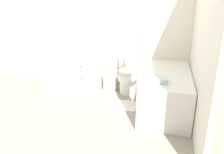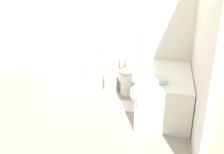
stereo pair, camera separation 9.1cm
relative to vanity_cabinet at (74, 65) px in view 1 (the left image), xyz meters
name	(u,v)px [view 1 (the left image)]	position (x,y,z in m)	size (l,w,h in m)	color
ground_plane	(83,133)	(0.77, -1.52, -0.43)	(14.00, 14.00, 0.00)	gray
wall_back	(116,21)	(0.76, 0.28, 0.82)	(8.00, 0.06, 2.50)	silver
wall_right	(201,29)	(2.14, -0.63, 0.82)	(0.05, 2.78, 2.50)	silver
vanity_cabinet	(74,65)	(0.00, 0.00, 0.00)	(1.15, 0.55, 0.84)	silver
sink_faucet	(77,40)	(0.00, 0.17, 0.45)	(0.14, 0.12, 0.12)	silver
toilet	(129,74)	(1.09, -0.08, -0.07)	(0.41, 0.62, 0.75)	silver
bathtub	(167,90)	(1.77, -0.51, -0.14)	(0.67, 1.54, 0.58)	silver
shower_curtain	(141,57)	(1.42, -1.08, 0.51)	(0.01, 0.46, 1.86)	silver
wastebasket	(110,82)	(0.72, -0.02, -0.29)	(0.27, 0.27, 0.28)	silver
tissue_box	(93,42)	(0.40, -0.01, 0.46)	(0.13, 0.13, 0.11)	white
soap_dispenser	(98,42)	(0.50, -0.01, 0.47)	(0.05, 0.05, 0.13)	silver
hand_towel_folded	(49,43)	(-0.42, -0.14, 0.44)	(0.22, 0.16, 0.06)	silver
bath_towel_folded	(158,79)	(1.64, -0.95, 0.18)	(0.26, 0.21, 0.07)	silver
bath_mat	(119,105)	(1.03, -0.63, -0.42)	(0.58, 0.36, 0.02)	silver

